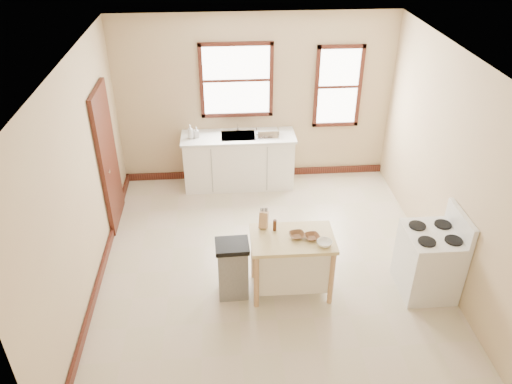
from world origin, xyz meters
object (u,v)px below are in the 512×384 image
(soap_bottle_b, at_px, (196,132))
(knife_block, at_px, (264,220))
(pepper_grinder, at_px, (275,225))
(bowl_c, at_px, (324,243))
(bowl_b, at_px, (312,237))
(bowl_a, at_px, (297,235))
(trash_bin, at_px, (233,269))
(soap_bottle_a, at_px, (190,132))
(dish_rack, at_px, (268,133))
(gas_stove, at_px, (430,253))
(kitchen_island, at_px, (291,264))

(soap_bottle_b, xyz_separation_m, knife_block, (0.87, -2.41, -0.09))
(pepper_grinder, relative_size, bowl_c, 0.83)
(knife_block, xyz_separation_m, bowl_b, (0.55, -0.28, -0.08))
(bowl_a, height_order, trash_bin, bowl_a)
(soap_bottle_b, bearing_deg, bowl_c, -71.63)
(pepper_grinder, height_order, bowl_b, pepper_grinder)
(pepper_grinder, height_order, bowl_c, pepper_grinder)
(pepper_grinder, bearing_deg, soap_bottle_a, 114.02)
(soap_bottle_b, relative_size, knife_block, 0.88)
(bowl_c, bearing_deg, dish_rack, 98.21)
(soap_bottle_b, height_order, gas_stove, gas_stove)
(kitchen_island, bearing_deg, pepper_grinder, 142.23)
(bowl_b, bearing_deg, soap_bottle_b, 117.94)
(dish_rack, distance_m, bowl_b, 2.66)
(knife_block, height_order, gas_stove, gas_stove)
(soap_bottle_a, height_order, trash_bin, soap_bottle_a)
(dish_rack, height_order, bowl_b, dish_rack)
(knife_block, bearing_deg, soap_bottle_a, 129.35)
(bowl_c, bearing_deg, pepper_grinder, 148.56)
(bowl_a, relative_size, gas_stove, 0.16)
(trash_bin, bearing_deg, bowl_b, -2.65)
(pepper_grinder, bearing_deg, bowl_a, -31.12)
(soap_bottle_b, xyz_separation_m, bowl_b, (1.42, -2.69, -0.17))
(dish_rack, xyz_separation_m, bowl_a, (0.11, -2.60, -0.12))
(kitchen_island, xyz_separation_m, trash_bin, (-0.73, -0.02, -0.02))
(soap_bottle_a, relative_size, kitchen_island, 0.23)
(bowl_a, bearing_deg, trash_bin, -177.98)
(pepper_grinder, bearing_deg, gas_stove, -8.10)
(gas_stove, bearing_deg, trash_bin, 177.88)
(soap_bottle_b, relative_size, trash_bin, 0.22)
(knife_block, xyz_separation_m, bowl_c, (0.68, -0.42, -0.07))
(bowl_a, bearing_deg, gas_stove, -4.08)
(soap_bottle_a, xyz_separation_m, pepper_grinder, (1.10, -2.46, -0.14))
(dish_rack, distance_m, gas_stove, 3.26)
(kitchen_island, bearing_deg, bowl_b, -8.86)
(soap_bottle_a, bearing_deg, trash_bin, -95.86)
(dish_rack, bearing_deg, knife_block, -101.24)
(knife_block, bearing_deg, gas_stove, 7.27)
(bowl_c, bearing_deg, bowl_b, 131.29)
(bowl_a, bearing_deg, bowl_c, -31.71)
(soap_bottle_a, distance_m, soap_bottle_b, 0.10)
(dish_rack, height_order, trash_bin, dish_rack)
(soap_bottle_b, bearing_deg, bowl_a, -74.98)
(bowl_a, xyz_separation_m, bowl_c, (0.29, -0.18, 0.01))
(trash_bin, bearing_deg, bowl_c, -9.98)
(kitchen_island, bearing_deg, soap_bottle_a, 116.84)
(soap_bottle_a, distance_m, kitchen_island, 2.98)
(trash_bin, distance_m, gas_stove, 2.43)
(knife_block, relative_size, pepper_grinder, 1.33)
(bowl_b, height_order, trash_bin, bowl_b)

